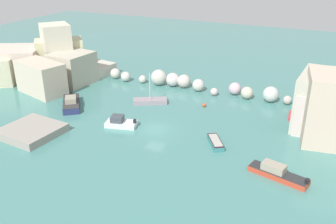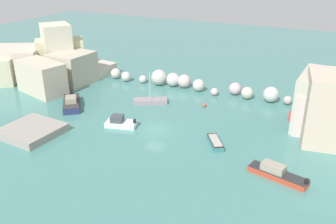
{
  "view_description": "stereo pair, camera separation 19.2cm",
  "coord_description": "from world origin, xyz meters",
  "px_view_note": "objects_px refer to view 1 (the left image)",
  "views": [
    {
      "loc": [
        19.98,
        -38.38,
        21.76
      ],
      "look_at": [
        0.0,
        3.99,
        1.0
      ],
      "focal_mm": 38.78,
      "sensor_mm": 36.0,
      "label": 1
    },
    {
      "loc": [
        20.16,
        -38.3,
        21.76
      ],
      "look_at": [
        0.0,
        3.99,
        1.0
      ],
      "focal_mm": 38.78,
      "sensor_mm": 36.0,
      "label": 2
    }
  ],
  "objects_px": {
    "moored_boat_5": "(293,116)",
    "moored_boat_3": "(277,173)",
    "stone_dock": "(32,131)",
    "moored_boat_0": "(120,122)",
    "channel_buoy": "(204,105)",
    "moored_boat_2": "(71,103)",
    "moored_boat_1": "(150,101)",
    "moored_boat_4": "(215,142)"
  },
  "relations": [
    {
      "from": "moored_boat_4",
      "to": "moored_boat_3",
      "type": "bearing_deg",
      "value": -149.26
    },
    {
      "from": "moored_boat_3",
      "to": "moored_boat_4",
      "type": "relative_size",
      "value": 1.66
    },
    {
      "from": "moored_boat_2",
      "to": "moored_boat_3",
      "type": "bearing_deg",
      "value": 40.92
    },
    {
      "from": "moored_boat_0",
      "to": "moored_boat_4",
      "type": "distance_m",
      "value": 13.37
    },
    {
      "from": "stone_dock",
      "to": "moored_boat_4",
      "type": "bearing_deg",
      "value": 18.64
    },
    {
      "from": "moored_boat_5",
      "to": "moored_boat_3",
      "type": "bearing_deg",
      "value": -3.04
    },
    {
      "from": "moored_boat_5",
      "to": "stone_dock",
      "type": "bearing_deg",
      "value": -61.32
    },
    {
      "from": "moored_boat_0",
      "to": "moored_boat_2",
      "type": "bearing_deg",
      "value": -27.92
    },
    {
      "from": "channel_buoy",
      "to": "moored_boat_1",
      "type": "bearing_deg",
      "value": -164.46
    },
    {
      "from": "moored_boat_5",
      "to": "channel_buoy",
      "type": "bearing_deg",
      "value": -87.04
    },
    {
      "from": "moored_boat_2",
      "to": "moored_boat_4",
      "type": "distance_m",
      "value": 23.78
    },
    {
      "from": "moored_boat_2",
      "to": "moored_boat_3",
      "type": "height_order",
      "value": "moored_boat_2"
    },
    {
      "from": "stone_dock",
      "to": "moored_boat_0",
      "type": "bearing_deg",
      "value": 37.79
    },
    {
      "from": "stone_dock",
      "to": "moored_boat_3",
      "type": "relative_size",
      "value": 1.07
    },
    {
      "from": "moored_boat_3",
      "to": "moored_boat_4",
      "type": "height_order",
      "value": "moored_boat_3"
    },
    {
      "from": "moored_boat_0",
      "to": "moored_boat_3",
      "type": "bearing_deg",
      "value": 156.33
    },
    {
      "from": "channel_buoy",
      "to": "moored_boat_2",
      "type": "height_order",
      "value": "moored_boat_2"
    },
    {
      "from": "moored_boat_0",
      "to": "moored_boat_4",
      "type": "relative_size",
      "value": 1.16
    },
    {
      "from": "stone_dock",
      "to": "moored_boat_1",
      "type": "bearing_deg",
      "value": 60.71
    },
    {
      "from": "stone_dock",
      "to": "moored_boat_2",
      "type": "distance_m",
      "value": 9.59
    },
    {
      "from": "moored_boat_0",
      "to": "moored_boat_1",
      "type": "height_order",
      "value": "moored_boat_1"
    },
    {
      "from": "stone_dock",
      "to": "channel_buoy",
      "type": "xyz_separation_m",
      "value": [
        17.1,
        18.22,
        -0.22
      ]
    },
    {
      "from": "moored_boat_2",
      "to": "moored_boat_4",
      "type": "height_order",
      "value": "moored_boat_2"
    },
    {
      "from": "stone_dock",
      "to": "moored_boat_2",
      "type": "height_order",
      "value": "moored_boat_2"
    },
    {
      "from": "moored_boat_0",
      "to": "moored_boat_5",
      "type": "bearing_deg",
      "value": -162.57
    },
    {
      "from": "channel_buoy",
      "to": "moored_boat_0",
      "type": "height_order",
      "value": "moored_boat_0"
    },
    {
      "from": "moored_boat_3",
      "to": "channel_buoy",
      "type": "bearing_deg",
      "value": -33.72
    },
    {
      "from": "moored_boat_1",
      "to": "moored_boat_2",
      "type": "height_order",
      "value": "moored_boat_1"
    },
    {
      "from": "moored_boat_2",
      "to": "moored_boat_5",
      "type": "height_order",
      "value": "moored_boat_2"
    },
    {
      "from": "moored_boat_2",
      "to": "moored_boat_3",
      "type": "relative_size",
      "value": 1.0
    },
    {
      "from": "moored_boat_1",
      "to": "moored_boat_2",
      "type": "distance_m",
      "value": 12.06
    },
    {
      "from": "moored_boat_2",
      "to": "moored_boat_3",
      "type": "distance_m",
      "value": 32.32
    },
    {
      "from": "stone_dock",
      "to": "moored_boat_0",
      "type": "xyz_separation_m",
      "value": [
        9.08,
        7.04,
        0.01
      ]
    },
    {
      "from": "stone_dock",
      "to": "moored_boat_3",
      "type": "bearing_deg",
      "value": 6.71
    },
    {
      "from": "moored_boat_1",
      "to": "moored_boat_3",
      "type": "distance_m",
      "value": 24.87
    },
    {
      "from": "moored_boat_5",
      "to": "moored_boat_4",
      "type": "bearing_deg",
      "value": -36.08
    },
    {
      "from": "moored_boat_4",
      "to": "moored_boat_5",
      "type": "relative_size",
      "value": 1.29
    },
    {
      "from": "channel_buoy",
      "to": "moored_boat_1",
      "type": "xyz_separation_m",
      "value": [
        -8.16,
        -2.27,
        0.07
      ]
    },
    {
      "from": "stone_dock",
      "to": "moored_boat_5",
      "type": "bearing_deg",
      "value": 33.81
    },
    {
      "from": "moored_boat_0",
      "to": "stone_dock",
      "type": "bearing_deg",
      "value": 23.28
    },
    {
      "from": "channel_buoy",
      "to": "moored_boat_5",
      "type": "distance_m",
      "value": 12.95
    },
    {
      "from": "channel_buoy",
      "to": "moored_boat_2",
      "type": "bearing_deg",
      "value": -154.61
    }
  ]
}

